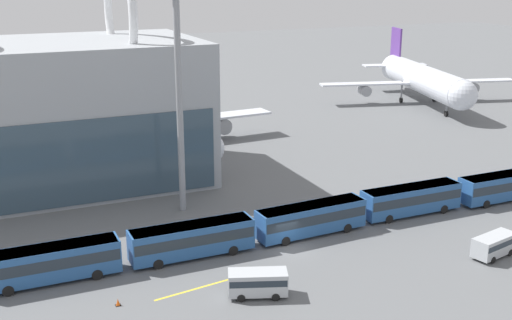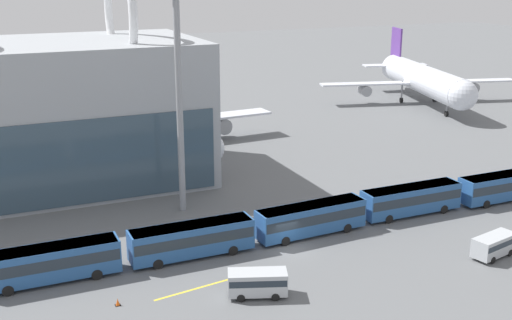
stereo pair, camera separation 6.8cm
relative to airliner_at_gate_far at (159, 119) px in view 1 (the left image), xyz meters
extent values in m
plane|color=slate|center=(1.57, -42.99, -4.54)|extent=(440.00, 440.00, 0.00)
torus|color=white|center=(-7.57, -11.21, 17.29)|extent=(1.10, 16.02, 16.02)
cylinder|color=silver|center=(0.10, -1.61, 0.08)|extent=(6.72, 35.88, 4.42)
sphere|color=silver|center=(1.26, -19.41, 0.08)|extent=(4.33, 4.33, 4.33)
cone|color=silver|center=(-1.05, 16.19, 0.08)|extent=(4.69, 8.08, 4.20)
cube|color=silver|center=(-0.04, 0.56, -0.70)|extent=(39.08, 6.49, 0.35)
cylinder|color=gray|center=(10.83, 1.26, -2.26)|extent=(2.86, 3.62, 2.64)
cylinder|color=gray|center=(-10.91, -0.15, -2.26)|extent=(2.86, 3.62, 2.64)
cube|color=#1E4799|center=(-0.99, 15.32, 4.65)|extent=(0.75, 5.49, 7.82)
cube|color=silver|center=(-0.99, 15.32, 0.52)|extent=(11.67, 3.94, 0.28)
cylinder|color=gray|center=(0.88, -13.55, -2.18)|extent=(0.36, 0.36, 3.62)
cylinder|color=black|center=(0.88, -13.55, -3.99)|extent=(0.52, 1.13, 1.10)
cylinder|color=gray|center=(2.83, 0.74, -2.18)|extent=(0.36, 0.36, 3.62)
cylinder|color=black|center=(2.83, 0.74, -3.99)|extent=(0.52, 1.13, 1.10)
cylinder|color=gray|center=(-2.90, 0.37, -2.18)|extent=(0.36, 0.36, 3.62)
cylinder|color=black|center=(-2.90, 0.37, -3.99)|extent=(0.52, 1.13, 1.10)
cylinder|color=silver|center=(59.38, 10.71, 0.71)|extent=(14.71, 35.48, 5.72)
sphere|color=silver|center=(54.79, -6.28, 0.71)|extent=(5.60, 5.60, 5.60)
cone|color=silver|center=(63.98, 27.70, 0.71)|extent=(7.26, 8.88, 5.43)
cube|color=silver|center=(59.94, 12.78, -0.29)|extent=(41.78, 14.02, 0.35)
cylinder|color=gray|center=(71.42, 9.68, -1.64)|extent=(2.98, 3.72, 2.20)
cylinder|color=gray|center=(48.47, 15.89, -1.64)|extent=(2.98, 3.72, 2.20)
cube|color=#5B338C|center=(63.75, 26.87, 5.67)|extent=(1.88, 5.65, 8.20)
cube|color=silver|center=(63.75, 26.87, 1.29)|extent=(15.18, 6.97, 0.28)
cylinder|color=gray|center=(56.30, -0.69, -1.92)|extent=(0.36, 0.36, 4.13)
cylinder|color=black|center=(56.30, -0.69, -3.99)|extent=(0.72, 1.18, 1.10)
cylinder|color=gray|center=(63.53, 11.81, -1.92)|extent=(0.36, 0.36, 4.13)
cylinder|color=black|center=(63.53, 11.81, -3.99)|extent=(0.72, 1.18, 1.10)
cylinder|color=gray|center=(56.36, 13.75, -1.92)|extent=(0.36, 0.36, 4.13)
cylinder|color=black|center=(56.36, 13.75, -3.99)|extent=(0.72, 1.18, 1.10)
cube|color=#285693|center=(-21.40, -40.56, -2.65)|extent=(12.29, 2.67, 3.02)
cube|color=#232D38|center=(-21.40, -40.56, -2.35)|extent=(12.05, 2.70, 1.06)
cube|color=silver|center=(-21.40, -40.56, -1.20)|extent=(11.92, 2.59, 0.12)
cylinder|color=black|center=(-17.58, -39.33, -4.04)|extent=(1.00, 0.30, 1.00)
cylinder|color=black|center=(-17.59, -41.79, -4.04)|extent=(1.00, 0.30, 1.00)
cylinder|color=black|center=(-25.21, -39.32, -4.04)|extent=(1.00, 0.30, 1.00)
cylinder|color=black|center=(-25.21, -41.79, -4.04)|extent=(1.00, 0.30, 1.00)
cube|color=#285693|center=(-8.10, -40.70, -2.65)|extent=(12.30, 2.72, 3.02)
cube|color=#232D38|center=(-8.10, -40.70, -2.35)|extent=(12.06, 2.75, 1.06)
cube|color=silver|center=(-8.10, -40.70, -1.20)|extent=(11.93, 2.64, 0.12)
cylinder|color=black|center=(-4.29, -39.49, -4.04)|extent=(1.00, 0.30, 1.00)
cylinder|color=black|center=(-4.30, -41.95, -4.04)|extent=(1.00, 0.30, 1.00)
cylinder|color=black|center=(-11.91, -39.46, -4.04)|extent=(1.00, 0.30, 1.00)
cylinder|color=black|center=(-11.92, -41.92, -4.04)|extent=(1.00, 0.30, 1.00)
cube|color=#285693|center=(5.19, -40.57, -2.65)|extent=(12.42, 3.33, 3.02)
cube|color=#232D38|center=(5.19, -40.57, -2.35)|extent=(12.17, 3.35, 1.06)
cube|color=silver|center=(5.19, -40.57, -1.20)|extent=(12.05, 3.23, 0.12)
cylinder|color=black|center=(8.93, -39.13, -4.04)|extent=(1.01, 0.35, 1.00)
cylinder|color=black|center=(9.06, -41.59, -4.04)|extent=(1.01, 0.35, 1.00)
cylinder|color=black|center=(1.32, -39.55, -4.04)|extent=(1.01, 0.35, 1.00)
cylinder|color=black|center=(1.46, -42.01, -4.04)|extent=(1.01, 0.35, 1.00)
cube|color=#285693|center=(18.49, -40.02, -2.65)|extent=(12.30, 2.72, 3.02)
cube|color=#232D38|center=(18.49, -40.02, -2.35)|extent=(12.06, 2.74, 1.06)
cube|color=silver|center=(18.49, -40.02, -1.20)|extent=(11.93, 2.63, 0.12)
cylinder|color=black|center=(22.30, -38.81, -4.04)|extent=(1.00, 0.30, 1.00)
cylinder|color=black|center=(22.29, -41.27, -4.04)|extent=(1.00, 0.30, 1.00)
cylinder|color=black|center=(14.68, -38.77, -4.04)|extent=(1.00, 0.30, 1.00)
cylinder|color=black|center=(14.67, -41.24, -4.04)|extent=(1.00, 0.30, 1.00)
cube|color=#285693|center=(31.78, -40.72, -2.65)|extent=(12.29, 2.67, 3.02)
cube|color=#232D38|center=(31.78, -40.72, -2.35)|extent=(12.05, 2.70, 1.06)
cube|color=silver|center=(31.78, -40.72, -1.20)|extent=(11.92, 2.59, 0.12)
cylinder|color=black|center=(27.97, -39.49, -4.04)|extent=(1.00, 0.30, 1.00)
cylinder|color=black|center=(27.97, -41.95, -4.04)|extent=(1.00, 0.30, 1.00)
cube|color=#B2B7BC|center=(-5.41, -50.47, -3.24)|extent=(5.49, 3.70, 1.99)
cube|color=#232D38|center=(-5.41, -50.47, -2.92)|extent=(5.35, 3.66, 0.60)
cylinder|color=black|center=(-3.69, -50.07, -4.19)|extent=(0.73, 0.45, 0.70)
cylinder|color=black|center=(-4.36, -51.89, -4.19)|extent=(0.73, 0.45, 0.70)
cylinder|color=black|center=(-6.46, -49.05, -4.19)|extent=(0.73, 0.45, 0.70)
cylinder|color=black|center=(-7.13, -50.87, -4.19)|extent=(0.73, 0.45, 0.70)
cube|color=#B2B7BC|center=(19.07, -52.58, -3.29)|extent=(5.24, 2.98, 1.90)
cube|color=#232D38|center=(19.07, -52.58, -2.99)|extent=(5.10, 2.97, 0.57)
cylinder|color=black|center=(20.27, -51.37, -4.19)|extent=(0.73, 0.37, 0.70)
cylinder|color=black|center=(20.67, -53.16, -4.19)|extent=(0.73, 0.37, 0.70)
cylinder|color=black|center=(17.47, -51.99, -4.19)|extent=(0.73, 0.37, 0.70)
cylinder|color=black|center=(17.87, -53.78, -4.19)|extent=(0.73, 0.37, 0.70)
cylinder|color=gray|center=(-5.04, -27.96, 7.85)|extent=(0.75, 0.75, 24.78)
cube|color=yellow|center=(-8.12, -46.85, -4.53)|extent=(11.54, 1.93, 0.01)
cube|color=black|center=(-16.86, -47.24, -4.52)|extent=(0.47, 0.47, 0.02)
cone|color=#EA5914|center=(-16.86, -47.24, -4.21)|extent=(0.35, 0.35, 0.60)
camera|label=1|loc=(-25.70, -96.07, 22.68)|focal=45.00mm
camera|label=2|loc=(-25.64, -96.10, 22.68)|focal=45.00mm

